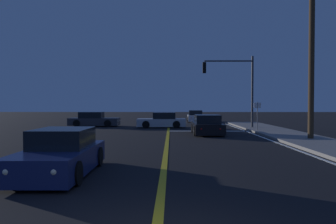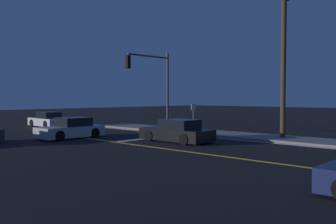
{
  "view_description": "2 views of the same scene",
  "coord_description": "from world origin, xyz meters",
  "px_view_note": "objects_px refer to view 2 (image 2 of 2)",
  "views": [
    {
      "loc": [
        0.24,
        -4.5,
        2.09
      ],
      "look_at": [
        -0.01,
        18.7,
        1.51
      ],
      "focal_mm": 35.15,
      "sensor_mm": 36.0,
      "label": 1
    },
    {
      "loc": [
        -13.79,
        3.36,
        2.68
      ],
      "look_at": [
        -1.13,
        15.25,
        1.97
      ],
      "focal_mm": 39.62,
      "sensor_mm": 36.0,
      "label": 2
    }
  ],
  "objects_px": {
    "car_side_waiting_white": "(48,120)",
    "street_sign_corner": "(193,113)",
    "car_far_approaching_black": "(177,132)",
    "utility_pole_right": "(284,56)",
    "traffic_signal_near_right": "(154,78)",
    "car_distant_tail_silver": "(71,129)"
  },
  "relations": [
    {
      "from": "car_distant_tail_silver",
      "to": "traffic_signal_near_right",
      "type": "distance_m",
      "value": 7.16
    },
    {
      "from": "car_side_waiting_white",
      "to": "utility_pole_right",
      "type": "bearing_deg",
      "value": -74.89
    },
    {
      "from": "car_side_waiting_white",
      "to": "car_far_approaching_black",
      "type": "bearing_deg",
      "value": -90.21
    },
    {
      "from": "traffic_signal_near_right",
      "to": "car_side_waiting_white",
      "type": "bearing_deg",
      "value": -77.49
    },
    {
      "from": "street_sign_corner",
      "to": "car_distant_tail_silver",
      "type": "bearing_deg",
      "value": 149.23
    },
    {
      "from": "car_distant_tail_silver",
      "to": "car_side_waiting_white",
      "type": "relative_size",
      "value": 1.02
    },
    {
      "from": "car_side_waiting_white",
      "to": "street_sign_corner",
      "type": "height_order",
      "value": "street_sign_corner"
    },
    {
      "from": "car_distant_tail_silver",
      "to": "street_sign_corner",
      "type": "relative_size",
      "value": 1.92
    },
    {
      "from": "car_far_approaching_black",
      "to": "car_side_waiting_white",
      "type": "xyz_separation_m",
      "value": [
        0.33,
        15.92,
        -0.0
      ]
    },
    {
      "from": "car_distant_tail_silver",
      "to": "street_sign_corner",
      "type": "height_order",
      "value": "street_sign_corner"
    },
    {
      "from": "traffic_signal_near_right",
      "to": "street_sign_corner",
      "type": "distance_m",
      "value": 3.96
    },
    {
      "from": "car_far_approaching_black",
      "to": "car_side_waiting_white",
      "type": "relative_size",
      "value": 1.09
    },
    {
      "from": "car_distant_tail_silver",
      "to": "street_sign_corner",
      "type": "distance_m",
      "value": 8.5
    },
    {
      "from": "car_side_waiting_white",
      "to": "traffic_signal_near_right",
      "type": "bearing_deg",
      "value": -76.51
    },
    {
      "from": "car_side_waiting_white",
      "to": "utility_pole_right",
      "type": "xyz_separation_m",
      "value": [
        5.04,
        -20.03,
        4.68
      ]
    },
    {
      "from": "traffic_signal_near_right",
      "to": "utility_pole_right",
      "type": "xyz_separation_m",
      "value": [
        2.57,
        -8.9,
        1.21
      ]
    },
    {
      "from": "car_distant_tail_silver",
      "to": "street_sign_corner",
      "type": "bearing_deg",
      "value": -121.32
    },
    {
      "from": "car_distant_tail_silver",
      "to": "utility_pole_right",
      "type": "bearing_deg",
      "value": -140.85
    },
    {
      "from": "car_distant_tail_silver",
      "to": "street_sign_corner",
      "type": "xyz_separation_m",
      "value": [
        7.26,
        -4.32,
        0.93
      ]
    },
    {
      "from": "traffic_signal_near_right",
      "to": "street_sign_corner",
      "type": "relative_size",
      "value": 2.71
    },
    {
      "from": "car_distant_tail_silver",
      "to": "car_far_approaching_black",
      "type": "bearing_deg",
      "value": -153.08
    },
    {
      "from": "car_far_approaching_black",
      "to": "utility_pole_right",
      "type": "bearing_deg",
      "value": -37.3
    }
  ]
}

